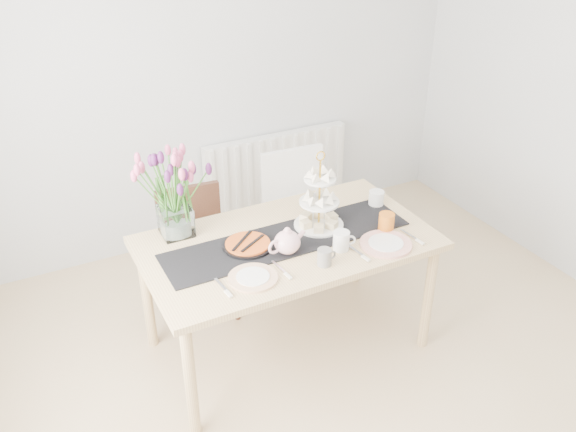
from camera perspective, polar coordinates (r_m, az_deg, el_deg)
name	(u,v)px	position (r m, az deg, el deg)	size (l,w,h in m)	color
room_shell	(400,209)	(2.58, 10.45, 0.67)	(4.50, 4.50, 4.50)	tan
radiator	(276,170)	(4.86, -1.10, 4.32)	(1.20, 0.08, 0.60)	white
dining_table	(288,251)	(3.41, -0.04, -3.33)	(1.60, 0.90, 0.75)	tan
chair_brown	(195,242)	(3.90, -8.69, -2.45)	(0.44, 0.44, 0.82)	#341C13
chair_white	(299,206)	(4.18, 1.02, 0.98)	(0.47, 0.47, 0.90)	white
table_runner	(288,239)	(3.36, -0.04, -2.18)	(1.40, 0.35, 0.01)	black
tulip_vase	(171,180)	(3.31, -10.86, 3.37)	(0.62, 0.62, 0.53)	silver
cake_stand	(319,208)	(3.43, 2.92, 0.71)	(0.28, 0.28, 0.42)	gold
teapot	(287,242)	(3.21, -0.07, -2.47)	(0.23, 0.18, 0.15)	silver
cream_jug	(376,198)	(3.73, 8.26, 1.65)	(0.09, 0.09, 0.09)	white
tart_tin	(248,245)	(3.29, -3.78, -2.76)	(0.27, 0.27, 0.03)	black
mug_grey	(324,257)	(3.14, 3.43, -3.87)	(0.08, 0.08, 0.09)	gray
mug_white	(341,241)	(3.27, 5.00, -2.31)	(0.09, 0.09, 0.11)	silver
mug_orange	(386,222)	(3.47, 9.19, -0.58)	(0.09, 0.09, 0.11)	orange
plate_left	(253,278)	(3.06, -3.30, -5.79)	(0.25, 0.25, 0.01)	white
plate_right	(386,244)	(3.36, 9.13, -2.60)	(0.28, 0.28, 0.01)	white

